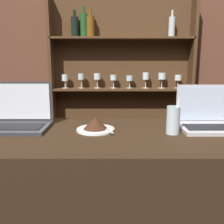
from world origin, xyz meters
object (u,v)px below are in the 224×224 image
object	(u,v)px
laptop_near	(18,118)
cake_plate	(96,125)
laptop_far	(207,119)
water_glass	(173,120)

from	to	relation	value
laptop_near	cake_plate	size ratio (longest dim) A/B	1.74
laptop_near	cake_plate	distance (m)	0.42
cake_plate	laptop_far	bearing A→B (deg)	4.41
laptop_near	laptop_far	bearing A→B (deg)	-0.75
water_glass	laptop_near	bearing A→B (deg)	172.02
cake_plate	laptop_near	bearing A→B (deg)	172.08
laptop_far	water_glass	bearing A→B (deg)	-153.94
laptop_far	cake_plate	distance (m)	0.58
water_glass	laptop_far	bearing A→B (deg)	26.06
laptop_far	water_glass	world-z (taller)	laptop_far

